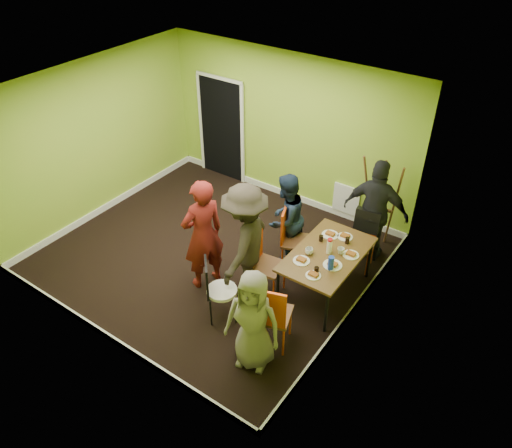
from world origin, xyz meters
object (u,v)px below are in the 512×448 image
at_px(dining_table, 327,256).
at_px(easel, 379,206).
at_px(chair_left_far, 292,235).
at_px(chair_front_end, 272,313).
at_px(person_left_near, 245,242).
at_px(person_left_far, 285,219).
at_px(person_standing, 203,235).
at_px(person_back_end, 376,211).
at_px(chair_back_end, 366,227).
at_px(blue_bottle, 331,263).
at_px(chair_left_near, 263,259).
at_px(orange_bottle, 329,245).
at_px(chair_bentwood, 217,287).
at_px(person_front_end, 253,321).
at_px(thermos, 329,247).

xyz_separation_m(dining_table, easel, (0.14, 1.44, 0.13)).
relative_size(chair_left_far, easel, 0.64).
xyz_separation_m(chair_front_end, person_left_near, (-0.92, 0.70, 0.30)).
bearing_deg(easel, person_left_far, -135.52).
xyz_separation_m(chair_front_end, person_left_far, (-0.87, 1.71, 0.15)).
xyz_separation_m(person_standing, person_back_end, (1.79, 2.03, -0.03)).
xyz_separation_m(chair_left_far, chair_front_end, (0.67, -1.58, 0.01)).
distance_m(chair_back_end, blue_bottle, 1.31).
height_order(chair_left_near, orange_bottle, chair_left_near).
bearing_deg(chair_left_far, person_left_far, -144.67).
xyz_separation_m(chair_back_end, orange_bottle, (-0.20, -0.88, 0.12)).
bearing_deg(person_standing, chair_bentwood, 74.10).
distance_m(chair_front_end, person_left_near, 1.19).
bearing_deg(chair_bentwood, person_left_near, 136.64).
xyz_separation_m(dining_table, person_front_end, (-0.13, -1.66, 0.04)).
xyz_separation_m(chair_left_far, thermos, (0.75, -0.22, 0.25)).
distance_m(chair_back_end, orange_bottle, 0.91).
xyz_separation_m(easel, person_standing, (-1.74, -2.27, 0.07)).
distance_m(person_left_near, person_back_end, 2.18).
relative_size(person_left_near, person_back_end, 1.04).
xyz_separation_m(person_standing, person_left_far, (0.66, 1.21, -0.14)).
bearing_deg(person_left_near, thermos, 110.38).
bearing_deg(chair_left_far, person_front_end, -3.06).
xyz_separation_m(dining_table, chair_back_end, (0.14, 1.00, -0.02)).
xyz_separation_m(easel, person_front_end, (-0.27, -3.10, -0.10)).
xyz_separation_m(dining_table, blue_bottle, (0.20, -0.29, 0.16)).
relative_size(person_standing, person_left_far, 1.19).
distance_m(person_left_far, person_left_near, 1.02).
relative_size(easel, person_left_near, 0.92).
bearing_deg(chair_back_end, dining_table, 71.89).
bearing_deg(blue_bottle, chair_front_end, -104.44).
height_order(chair_back_end, blue_bottle, blue_bottle).
height_order(person_standing, person_front_end, person_standing).
height_order(chair_front_end, chair_bentwood, chair_front_end).
bearing_deg(chair_bentwood, person_back_end, 112.32).
height_order(orange_bottle, person_standing, person_standing).
bearing_deg(person_left_near, blue_bottle, 93.21).
relative_size(chair_left_far, person_back_end, 0.61).
bearing_deg(thermos, orange_bottle, 119.90).
distance_m(chair_bentwood, person_left_near, 0.76).
xyz_separation_m(chair_left_far, chair_bentwood, (-0.26, -1.54, -0.06)).
relative_size(chair_left_far, chair_front_end, 0.98).
distance_m(chair_front_end, person_front_end, 0.35).
bearing_deg(chair_back_end, thermos, 72.27).
bearing_deg(orange_bottle, chair_bentwood, -123.75).
distance_m(chair_back_end, easel, 0.46).
distance_m(chair_back_end, person_back_end, 0.28).
height_order(person_left_far, person_front_end, person_left_far).
xyz_separation_m(chair_left_near, chair_back_end, (0.93, 1.49, 0.08)).
bearing_deg(person_standing, person_front_end, 82.35).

